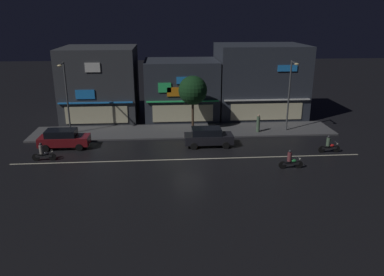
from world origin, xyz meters
name	(u,v)px	position (x,y,z in m)	size (l,w,h in m)	color
ground_plane	(190,159)	(0.00, 0.00, 0.00)	(140.00, 140.00, 0.00)	black
lane_divider_stripe	(190,159)	(0.00, 0.00, 0.01)	(28.49, 0.16, 0.01)	beige
sidewalk_far	(184,131)	(0.00, 7.61, 0.07)	(29.99, 4.68, 0.14)	#4C4C4F
storefront_left_block	(259,81)	(9.00, 13.70, 4.02)	(9.72, 7.66, 8.06)	#2D333D
storefront_center_block	(181,89)	(0.00, 13.23, 3.23)	(8.00, 6.72, 6.47)	#2D333D
storefront_right_block	(101,83)	(-9.00, 13.97, 3.93)	(7.97, 8.20, 7.87)	#383A3F
streetlamp_west	(66,92)	(-11.18, 7.26, 4.25)	(0.44, 1.64, 6.94)	#47494C
streetlamp_mid	(290,90)	(10.27, 6.70, 4.24)	(0.44, 1.64, 6.94)	#47494C
pedestrian_on_sidewalk	(258,124)	(7.27, 6.56, 0.97)	(0.34, 0.34, 1.78)	#4C664C
street_tree	(193,90)	(0.88, 7.85, 4.15)	(2.84, 2.84, 5.45)	#473323
parked_car_near_kerb	(64,138)	(-10.87, 3.62, 0.87)	(4.30, 1.98, 1.67)	maroon
parked_car_trailing	(208,137)	(1.87, 3.16, 0.87)	(4.30, 1.98, 1.67)	black
motorcycle_lead	(329,145)	(11.96, 0.69, 0.63)	(1.90, 0.60, 1.52)	black
motorcycle_following	(43,153)	(-11.79, 0.63, 0.63)	(1.90, 0.60, 1.52)	black
motorcycle_opposite_lane	(290,161)	(7.54, -2.49, 0.63)	(1.90, 0.60, 1.52)	black
traffic_cone	(199,138)	(1.22, 4.54, 0.28)	(0.36, 0.36, 0.55)	orange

